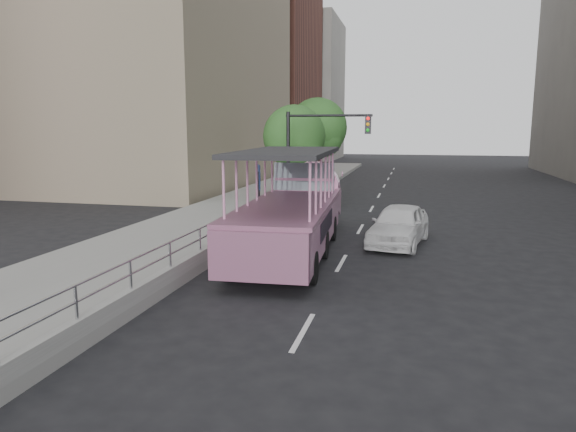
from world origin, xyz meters
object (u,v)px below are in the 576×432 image
parking_sign (259,194)px  street_tree_far (319,130)px  traffic_signal (312,147)px  car (399,224)px  street_tree_near (296,139)px  duck_boat (295,212)px

parking_sign → street_tree_far: size_ratio=0.46×
parking_sign → traffic_signal: 6.00m
car → street_tree_near: bearing=134.5°
street_tree_far → car: bearing=-68.3°
duck_boat → street_tree_far: 16.72m
street_tree_near → parking_sign: bearing=-86.1°
car → traffic_signal: bearing=140.0°
traffic_signal → street_tree_far: (-1.40, 9.43, 0.81)m
duck_boat → car: bearing=24.6°
parking_sign → street_tree_near: size_ratio=0.52×
car → street_tree_far: bearing=121.3°
car → parking_sign: parking_sign is taller
car → traffic_signal: (-4.43, 5.20, 2.73)m
duck_boat → car: 4.09m
duck_boat → street_tree_near: (-2.34, 10.32, 2.46)m
duck_boat → street_tree_far: size_ratio=1.74×
parking_sign → street_tree_far: street_tree_far is taller
traffic_signal → street_tree_near: street_tree_near is taller
traffic_signal → street_tree_near: bearing=115.0°
duck_boat → traffic_signal: size_ratio=2.16×
car → parking_sign: (-5.40, -0.49, 1.08)m
parking_sign → traffic_signal: bearing=80.3°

